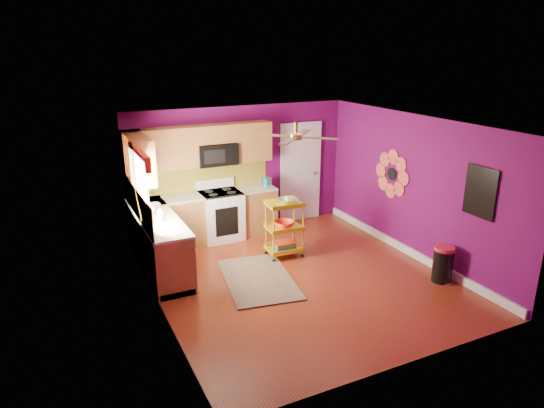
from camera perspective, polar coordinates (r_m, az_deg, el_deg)
ground at (r=7.97m, az=3.26°, el=-8.68°), size 5.00×5.00×0.00m
room_envelope at (r=7.39m, az=3.66°, el=2.73°), size 4.54×5.04×2.52m
lower_cabinets at (r=8.88m, az=-10.08°, el=-2.97°), size 2.81×2.31×0.94m
electric_range at (r=9.40m, az=-6.04°, el=-1.26°), size 0.76×0.66×1.13m
upper_cabinetry at (r=8.85m, az=-10.56°, el=6.16°), size 2.80×2.30×1.26m
left_window at (r=7.59m, az=-15.35°, el=3.34°), size 0.08×1.35×1.08m
panel_door at (r=10.25m, az=3.34°, el=3.63°), size 0.95×0.11×2.15m
right_wall_art at (r=8.46m, az=17.94°, el=2.54°), size 0.04×2.74×1.04m
ceiling_fan at (r=7.40m, az=2.82°, el=7.99°), size 1.01×1.01×0.26m
shag_rug at (r=7.91m, az=-1.65°, el=-8.79°), size 1.32×1.87×0.02m
rolling_cart at (r=8.53m, az=1.51°, el=-2.60°), size 0.64×0.48×1.11m
trash_can at (r=8.19m, az=19.45°, el=-6.68°), size 0.40×0.40×0.60m
teal_kettle at (r=9.58m, az=-0.80°, el=2.61°), size 0.18×0.18×0.21m
toaster at (r=9.59m, az=-0.83°, el=2.66°), size 0.22×0.15×0.18m
soap_bottle_a at (r=8.05m, az=-13.05°, el=-0.91°), size 0.08×0.08×0.18m
soap_bottle_b at (r=8.24m, az=-14.01°, el=-0.51°), size 0.14×0.14×0.18m
counter_dish at (r=8.56m, az=-13.84°, el=-0.22°), size 0.26×0.26×0.06m
counter_cup at (r=7.90m, az=-12.99°, el=-1.57°), size 0.12×0.12×0.10m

